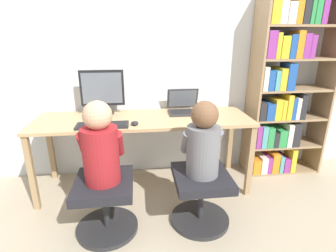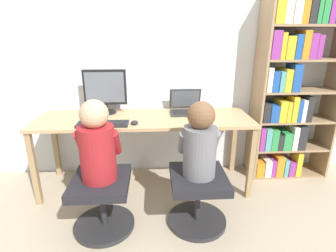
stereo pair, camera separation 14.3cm
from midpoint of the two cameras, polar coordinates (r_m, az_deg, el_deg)
The scene contains 12 objects.
ground_plane at distance 2.61m, azimuth -3.21°, elevation -16.28°, with size 14.00×14.00×0.00m, color tan.
wall_back at distance 2.84m, azimuth -3.75°, elevation 14.84°, with size 10.00×0.05×2.60m.
desk at distance 2.59m, azimuth -3.51°, elevation 0.30°, with size 2.08×0.64×0.75m.
desktop_monitor at distance 2.71m, azimuth -12.05°, elevation 7.38°, with size 0.43×0.19×0.44m.
laptop at distance 2.73m, azimuth 5.45°, elevation 3.91°, with size 0.33×0.30×0.23m.
keyboard at distance 2.39m, azimuth -12.38°, elevation 0.44°, with size 0.46×0.17×0.03m.
computer_mouse_by_keyboard at distance 2.37m, azimuth -5.60°, elevation 0.74°, with size 0.07×0.09×0.03m.
office_chair_left at distance 2.23m, azimuth -12.31°, elevation -15.29°, with size 0.50×0.50×0.46m.
office_chair_right at distance 2.25m, azimuth 8.37°, elevation -14.65°, with size 0.50×0.50×0.46m.
person_at_monitor at distance 2.01m, azimuth -13.24°, elevation -3.99°, with size 0.33×0.29×0.63m.
person_at_laptop at distance 2.03m, azimuth 8.98°, elevation -3.65°, with size 0.32×0.28×0.60m.
bookshelf at distance 3.04m, azimuth 26.23°, elevation 7.06°, with size 0.84×0.33×1.93m.
Camera 2 is at (0.09, -2.13, 1.51)m, focal length 28.00 mm.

